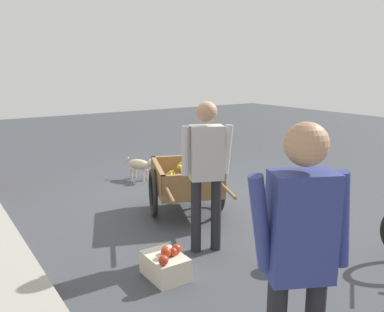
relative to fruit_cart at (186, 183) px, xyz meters
name	(u,v)px	position (x,y,z in m)	size (l,w,h in m)	color
ground_plane	(196,204)	(0.23, -0.32, -0.44)	(24.00, 24.00, 0.00)	#3D3F44
fruit_cart	(186,183)	(0.00, 0.00, 0.00)	(1.81, 1.33, 0.73)	olive
vendor_person	(206,164)	(-1.06, 0.43, 0.53)	(0.31, 0.52, 1.61)	black
dog	(141,165)	(1.86, -0.27, -0.17)	(0.62, 0.36, 0.40)	beige
plastic_bucket	(285,256)	(-1.80, 0.00, -0.32)	(0.22, 0.22, 0.23)	#B21E1E
apple_crate	(165,265)	(-1.31, 1.08, -0.31)	(0.44, 0.32, 0.32)	beige
bystander_person	(300,247)	(-3.03, 1.25, 0.58)	(0.33, 0.55, 1.68)	black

